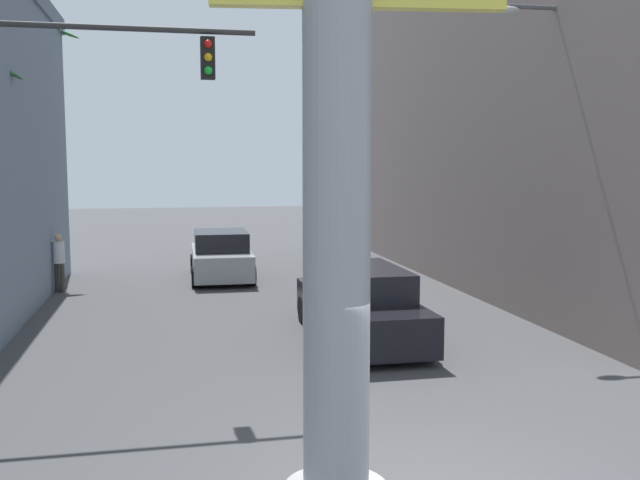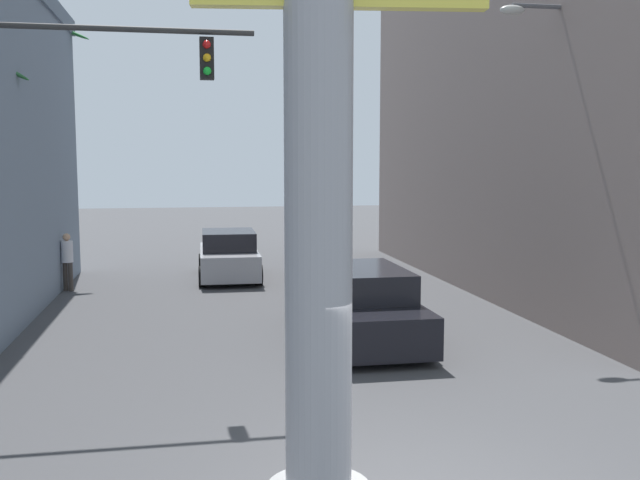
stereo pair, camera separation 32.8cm
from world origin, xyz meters
TOP-DOWN VIEW (x-y plane):
  - ground_plane at (0.00, 10.00)m, footprint 87.03×87.03m
  - building_right at (9.76, 12.96)m, footprint 8.53×18.59m
  - neon_sign_pole at (-1.25, -0.92)m, footprint 3.01×1.01m
  - street_lamp at (6.29, 7.32)m, footprint 2.57×0.28m
  - traffic_light_mast at (-5.01, 5.24)m, footprint 5.49×0.32m
  - car_lead at (1.18, 7.25)m, footprint 1.99×5.02m
  - car_far at (-1.17, 15.92)m, footprint 2.01×4.31m
  - palm_tree_far_left at (-7.21, 17.95)m, footprint 3.06×3.24m
  - pedestrian_far_left at (-5.98, 14.46)m, footprint 0.47×0.47m

SIDE VIEW (x-z plane):
  - ground_plane at x=0.00m, z-range 0.00..0.00m
  - car_far at x=-1.17m, z-range -0.04..1.52m
  - car_lead at x=1.18m, z-range -0.04..1.52m
  - pedestrian_far_left at x=-5.98m, z-range 0.14..1.85m
  - traffic_light_mast at x=-5.01m, z-range 1.26..7.36m
  - street_lamp at x=6.29m, z-range 0.77..8.05m
  - neon_sign_pole at x=-1.25m, z-range -0.10..10.45m
  - palm_tree_far_left at x=-7.21m, z-range 0.93..9.46m
  - building_right at x=9.76m, z-range 0.01..13.47m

